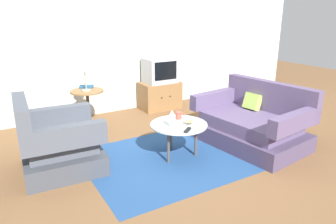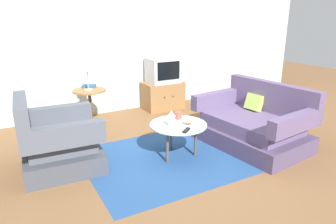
{
  "view_description": "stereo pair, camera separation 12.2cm",
  "coord_description": "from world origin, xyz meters",
  "px_view_note": "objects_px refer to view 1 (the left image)",
  "views": [
    {
      "loc": [
        -1.98,
        -3.13,
        1.84
      ],
      "look_at": [
        0.04,
        0.27,
        0.55
      ],
      "focal_mm": 33.13,
      "sensor_mm": 36.0,
      "label": 1
    },
    {
      "loc": [
        -1.87,
        -3.19,
        1.84
      ],
      "look_at": [
        0.04,
        0.27,
        0.55
      ],
      "focal_mm": 33.13,
      "sensor_mm": 36.0,
      "label": 2
    }
  ],
  "objects_px": {
    "coffee_table": "(179,127)",
    "mug": "(179,115)",
    "vase": "(172,119)",
    "tv_remote_dark": "(188,130)",
    "table_lamp": "(84,67)",
    "book": "(86,87)",
    "side_table": "(88,102)",
    "tv_stand": "(160,95)",
    "couch": "(252,124)",
    "television": "(160,70)",
    "armchair": "(56,145)",
    "bowl": "(189,123)"
  },
  "relations": [
    {
      "from": "couch",
      "to": "mug",
      "type": "distance_m",
      "value": 1.13
    },
    {
      "from": "vase",
      "to": "tv_remote_dark",
      "type": "distance_m",
      "value": 0.25
    },
    {
      "from": "side_table",
      "to": "table_lamp",
      "type": "relative_size",
      "value": 1.35
    },
    {
      "from": "table_lamp",
      "to": "bowl",
      "type": "height_order",
      "value": "table_lamp"
    },
    {
      "from": "armchair",
      "to": "television",
      "type": "height_order",
      "value": "television"
    },
    {
      "from": "coffee_table",
      "to": "table_lamp",
      "type": "relative_size",
      "value": 1.53
    },
    {
      "from": "tv_stand",
      "to": "vase",
      "type": "distance_m",
      "value": 2.28
    },
    {
      "from": "coffee_table",
      "to": "side_table",
      "type": "relative_size",
      "value": 1.13
    },
    {
      "from": "tv_stand",
      "to": "bowl",
      "type": "bearing_deg",
      "value": -109.2
    },
    {
      "from": "book",
      "to": "vase",
      "type": "bearing_deg",
      "value": -49.13
    },
    {
      "from": "armchair",
      "to": "vase",
      "type": "relative_size",
      "value": 4.34
    },
    {
      "from": "television",
      "to": "bowl",
      "type": "relative_size",
      "value": 4.62
    },
    {
      "from": "tv_stand",
      "to": "mug",
      "type": "xyz_separation_m",
      "value": [
        -0.72,
        -1.83,
        0.24
      ]
    },
    {
      "from": "vase",
      "to": "tv_remote_dark",
      "type": "relative_size",
      "value": 1.41
    },
    {
      "from": "tv_remote_dark",
      "to": "table_lamp",
      "type": "bearing_deg",
      "value": -106.79
    },
    {
      "from": "mug",
      "to": "tv_remote_dark",
      "type": "relative_size",
      "value": 0.84
    },
    {
      "from": "tv_remote_dark",
      "to": "mug",
      "type": "bearing_deg",
      "value": -146.59
    },
    {
      "from": "side_table",
      "to": "tv_stand",
      "type": "distance_m",
      "value": 1.62
    },
    {
      "from": "table_lamp",
      "to": "book",
      "type": "height_order",
      "value": "table_lamp"
    },
    {
      "from": "coffee_table",
      "to": "mug",
      "type": "relative_size",
      "value": 5.66
    },
    {
      "from": "book",
      "to": "tv_remote_dark",
      "type": "bearing_deg",
      "value": -48.44
    },
    {
      "from": "armchair",
      "to": "mug",
      "type": "xyz_separation_m",
      "value": [
        1.56,
        -0.27,
        0.19
      ]
    },
    {
      "from": "couch",
      "to": "book",
      "type": "relative_size",
      "value": 6.28
    },
    {
      "from": "armchair",
      "to": "book",
      "type": "bearing_deg",
      "value": 152.81
    },
    {
      "from": "tv_stand",
      "to": "tv_remote_dark",
      "type": "distance_m",
      "value": 2.43
    },
    {
      "from": "book",
      "to": "bowl",
      "type": "bearing_deg",
      "value": -42.87
    },
    {
      "from": "table_lamp",
      "to": "book",
      "type": "bearing_deg",
      "value": 73.12
    },
    {
      "from": "couch",
      "to": "vase",
      "type": "bearing_deg",
      "value": 78.1
    },
    {
      "from": "tv_stand",
      "to": "tv_remote_dark",
      "type": "bearing_deg",
      "value": -111.02
    },
    {
      "from": "couch",
      "to": "tv_stand",
      "type": "xyz_separation_m",
      "value": [
        -0.33,
        2.16,
        -0.02
      ]
    },
    {
      "from": "side_table",
      "to": "tv_remote_dark",
      "type": "relative_size",
      "value": 4.18
    },
    {
      "from": "tv_stand",
      "to": "television",
      "type": "distance_m",
      "value": 0.5
    },
    {
      "from": "side_table",
      "to": "bowl",
      "type": "relative_size",
      "value": 5.23
    },
    {
      "from": "tv_stand",
      "to": "bowl",
      "type": "height_order",
      "value": "tv_stand"
    },
    {
      "from": "couch",
      "to": "armchair",
      "type": "bearing_deg",
      "value": 70.2
    },
    {
      "from": "tv_stand",
      "to": "vase",
      "type": "bearing_deg",
      "value": -115.12
    },
    {
      "from": "couch",
      "to": "book",
      "type": "distance_m",
      "value": 2.68
    },
    {
      "from": "couch",
      "to": "coffee_table",
      "type": "height_order",
      "value": "couch"
    },
    {
      "from": "coffee_table",
      "to": "tv_remote_dark",
      "type": "relative_size",
      "value": 4.73
    },
    {
      "from": "television",
      "to": "bowl",
      "type": "xyz_separation_m",
      "value": [
        -0.72,
        -2.06,
        -0.29
      ]
    },
    {
      "from": "tv_stand",
      "to": "vase",
      "type": "relative_size",
      "value": 3.44
    },
    {
      "from": "table_lamp",
      "to": "tv_remote_dark",
      "type": "height_order",
      "value": "table_lamp"
    },
    {
      "from": "coffee_table",
      "to": "side_table",
      "type": "bearing_deg",
      "value": 114.64
    },
    {
      "from": "armchair",
      "to": "tv_stand",
      "type": "height_order",
      "value": "armchair"
    },
    {
      "from": "table_lamp",
      "to": "book",
      "type": "xyz_separation_m",
      "value": [
        0.07,
        0.22,
        -0.36
      ]
    },
    {
      "from": "side_table",
      "to": "tv_remote_dark",
      "type": "distance_m",
      "value": 1.95
    },
    {
      "from": "couch",
      "to": "side_table",
      "type": "height_order",
      "value": "couch"
    },
    {
      "from": "couch",
      "to": "television",
      "type": "height_order",
      "value": "television"
    },
    {
      "from": "armchair",
      "to": "tv_remote_dark",
      "type": "bearing_deg",
      "value": 67.08
    },
    {
      "from": "coffee_table",
      "to": "side_table",
      "type": "distance_m",
      "value": 1.73
    }
  ]
}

